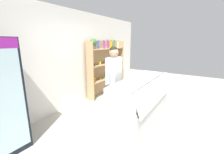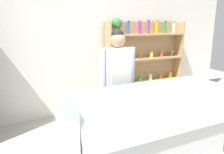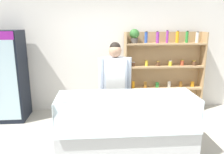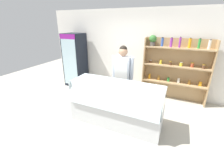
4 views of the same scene
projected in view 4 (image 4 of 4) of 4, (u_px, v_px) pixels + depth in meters
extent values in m
plane|color=#B7B2A3|center=(117.00, 121.00, 3.68)|extent=(12.00, 12.00, 0.00)
cube|color=white|center=(141.00, 52.00, 4.93)|extent=(6.80, 0.10, 2.70)
cube|color=black|center=(75.00, 60.00, 5.57)|extent=(0.67, 0.65, 1.92)
cube|color=silver|center=(70.00, 62.00, 5.29)|extent=(0.59, 0.01, 1.72)
cube|color=#8C1E8C|center=(67.00, 37.00, 4.99)|extent=(0.63, 0.01, 0.16)
cylinder|color=orange|center=(68.00, 77.00, 5.64)|extent=(0.05, 0.05, 0.17)
cylinder|color=red|center=(71.00, 77.00, 5.59)|extent=(0.05, 0.05, 0.18)
cylinder|color=#3356B2|center=(74.00, 78.00, 5.54)|extent=(0.06, 0.06, 0.16)
cylinder|color=purple|center=(77.00, 79.00, 5.49)|extent=(0.06, 0.06, 0.15)
cylinder|color=#9E6623|center=(67.00, 63.00, 5.45)|extent=(0.06, 0.06, 0.22)
cylinder|color=#9E6623|center=(71.00, 64.00, 5.39)|extent=(0.06, 0.06, 0.19)
cylinder|color=orange|center=(75.00, 65.00, 5.32)|extent=(0.06, 0.06, 0.17)
cylinder|color=purple|center=(66.00, 50.00, 5.28)|extent=(0.07, 0.07, 0.19)
cylinder|color=red|center=(70.00, 50.00, 5.21)|extent=(0.06, 0.06, 0.19)
cylinder|color=red|center=(74.00, 51.00, 5.15)|extent=(0.07, 0.07, 0.14)
cube|color=tan|center=(175.00, 70.00, 4.52)|extent=(1.85, 0.02, 1.86)
cube|color=tan|center=(144.00, 67.00, 4.76)|extent=(0.03, 0.28, 1.86)
cube|color=tan|center=(211.00, 75.00, 4.05)|extent=(0.03, 0.28, 1.86)
cube|color=tan|center=(173.00, 83.00, 4.53)|extent=(1.79, 0.28, 0.04)
cube|color=tan|center=(175.00, 66.00, 4.35)|extent=(1.79, 0.28, 0.04)
cube|color=tan|center=(178.00, 48.00, 4.17)|extent=(1.79, 0.28, 0.04)
cylinder|color=#4C4742|center=(152.00, 44.00, 4.42)|extent=(0.15, 0.15, 0.11)
sphere|color=#336B2D|center=(153.00, 39.00, 4.37)|extent=(0.22, 0.22, 0.22)
cylinder|color=#3356B2|center=(162.00, 42.00, 4.32)|extent=(0.07, 0.07, 0.24)
cylinder|color=black|center=(163.00, 37.00, 4.25)|extent=(0.04, 0.04, 0.02)
cylinder|color=purple|center=(171.00, 43.00, 4.18)|extent=(0.07, 0.07, 0.25)
cylinder|color=black|center=(172.00, 38.00, 4.15)|extent=(0.05, 0.05, 0.02)
cylinder|color=purple|center=(180.00, 43.00, 4.09)|extent=(0.06, 0.06, 0.27)
cylinder|color=black|center=(181.00, 37.00, 4.06)|extent=(0.04, 0.04, 0.02)
cylinder|color=orange|center=(190.00, 43.00, 4.03)|extent=(0.07, 0.07, 0.25)
cylinder|color=black|center=(191.00, 38.00, 3.97)|extent=(0.05, 0.05, 0.02)
cylinder|color=#2D8C38|center=(199.00, 44.00, 3.95)|extent=(0.06, 0.06, 0.25)
cylinder|color=black|center=(200.00, 39.00, 3.88)|extent=(0.04, 0.04, 0.02)
cylinder|color=silver|center=(210.00, 45.00, 3.84)|extent=(0.07, 0.07, 0.23)
cylinder|color=black|center=(211.00, 40.00, 3.80)|extent=(0.05, 0.05, 0.02)
cylinder|color=brown|center=(151.00, 62.00, 4.61)|extent=(0.08, 0.08, 0.08)
cylinder|color=silver|center=(151.00, 60.00, 4.59)|extent=(0.08, 0.08, 0.01)
cylinder|color=yellow|center=(161.00, 62.00, 4.48)|extent=(0.07, 0.07, 0.12)
cylinder|color=gold|center=(161.00, 60.00, 4.46)|extent=(0.07, 0.07, 0.01)
cylinder|color=brown|center=(170.00, 63.00, 4.38)|extent=(0.08, 0.08, 0.09)
cylinder|color=gold|center=(171.00, 62.00, 4.37)|extent=(0.08, 0.08, 0.01)
cylinder|color=yellow|center=(181.00, 64.00, 4.27)|extent=(0.08, 0.08, 0.11)
cylinder|color=silver|center=(181.00, 62.00, 4.25)|extent=(0.08, 0.08, 0.01)
cylinder|color=#BF4C2D|center=(192.00, 65.00, 4.17)|extent=(0.08, 0.08, 0.12)
cylinder|color=gold|center=(193.00, 63.00, 4.14)|extent=(0.09, 0.09, 0.01)
cylinder|color=brown|center=(204.00, 67.00, 4.04)|extent=(0.09, 0.09, 0.10)
cylinder|color=gold|center=(204.00, 65.00, 4.03)|extent=(0.09, 0.09, 0.01)
cube|color=orange|center=(149.00, 76.00, 4.78)|extent=(0.06, 0.05, 0.16)
cube|color=#9E6623|center=(159.00, 78.00, 4.67)|extent=(0.07, 0.04, 0.14)
cube|color=#2D8C38|center=(168.00, 79.00, 4.56)|extent=(0.07, 0.04, 0.12)
cube|color=silver|center=(178.00, 81.00, 4.45)|extent=(0.07, 0.04, 0.14)
cube|color=#9E6623|center=(189.00, 82.00, 4.34)|extent=(0.06, 0.05, 0.13)
cube|color=orange|center=(200.00, 84.00, 4.23)|extent=(0.07, 0.04, 0.12)
cube|color=silver|center=(116.00, 112.00, 3.56)|extent=(2.11, 0.71, 0.55)
cube|color=white|center=(116.00, 101.00, 3.46)|extent=(2.05, 0.65, 0.03)
cube|color=silver|center=(110.00, 99.00, 3.10)|extent=(2.07, 0.16, 0.47)
cube|color=silver|center=(117.00, 83.00, 3.35)|extent=(2.07, 0.55, 0.01)
cube|color=silver|center=(78.00, 85.00, 3.79)|extent=(0.01, 0.67, 0.45)
cube|color=silver|center=(164.00, 103.00, 2.98)|extent=(0.01, 0.67, 0.45)
cube|color=beige|center=(86.00, 91.00, 3.86)|extent=(0.17, 0.12, 0.04)
cube|color=white|center=(81.00, 94.00, 3.68)|extent=(0.05, 0.03, 0.02)
cube|color=tan|center=(93.00, 93.00, 3.77)|extent=(0.17, 0.11, 0.05)
cube|color=white|center=(89.00, 96.00, 3.59)|extent=(0.05, 0.03, 0.02)
cube|color=tan|center=(101.00, 94.00, 3.69)|extent=(0.16, 0.14, 0.04)
cube|color=white|center=(97.00, 98.00, 3.50)|extent=(0.05, 0.03, 0.02)
cube|color=beige|center=(109.00, 96.00, 3.60)|extent=(0.16, 0.13, 0.06)
cube|color=white|center=(105.00, 100.00, 3.42)|extent=(0.05, 0.03, 0.02)
cube|color=beige|center=(117.00, 98.00, 3.52)|extent=(0.16, 0.13, 0.04)
cube|color=white|center=(114.00, 102.00, 3.33)|extent=(0.05, 0.03, 0.02)
cube|color=tan|center=(126.00, 100.00, 3.43)|extent=(0.16, 0.14, 0.06)
cube|color=white|center=(123.00, 104.00, 3.25)|extent=(0.05, 0.03, 0.02)
cube|color=tan|center=(136.00, 102.00, 3.34)|extent=(0.16, 0.14, 0.04)
cube|color=white|center=(133.00, 106.00, 3.16)|extent=(0.05, 0.03, 0.02)
cube|color=tan|center=(145.00, 104.00, 3.26)|extent=(0.16, 0.13, 0.05)
cube|color=white|center=(143.00, 109.00, 3.07)|extent=(0.05, 0.03, 0.02)
cube|color=beige|center=(156.00, 106.00, 3.17)|extent=(0.16, 0.12, 0.05)
cube|color=white|center=(154.00, 111.00, 2.99)|extent=(0.05, 0.03, 0.02)
cylinder|color=#C1706B|center=(82.00, 93.00, 3.67)|extent=(0.20, 0.15, 0.14)
cylinder|color=tan|center=(89.00, 95.00, 3.59)|extent=(0.16, 0.14, 0.11)
cylinder|color=white|center=(137.00, 103.00, 3.14)|extent=(0.07, 0.07, 0.19)
cylinder|color=white|center=(142.00, 104.00, 3.10)|extent=(0.07, 0.07, 0.19)
cylinder|color=#383D51|center=(119.00, 94.00, 4.19)|extent=(0.13, 0.13, 0.80)
cylinder|color=#383D51|center=(125.00, 95.00, 4.12)|extent=(0.13, 0.13, 0.80)
cube|color=silver|center=(123.00, 69.00, 3.90)|extent=(0.40, 0.24, 0.66)
cube|color=white|center=(121.00, 83.00, 3.92)|extent=(0.33, 0.01, 1.24)
cylinder|color=silver|center=(114.00, 67.00, 3.99)|extent=(0.09, 0.09, 0.60)
cylinder|color=silver|center=(132.00, 69.00, 3.79)|extent=(0.09, 0.09, 0.60)
sphere|color=tan|center=(123.00, 52.00, 3.75)|extent=(0.23, 0.23, 0.23)
sphere|color=black|center=(123.00, 49.00, 3.73)|extent=(0.19, 0.19, 0.19)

